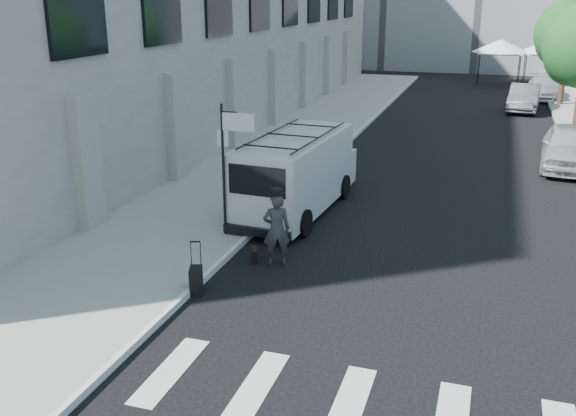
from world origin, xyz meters
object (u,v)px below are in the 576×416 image
Objects in this scene: cargo_van at (297,172)px; parked_car_b at (524,98)px; businessman at (277,229)px; parked_car_a at (569,147)px; briefcase at (254,255)px; suitcase at (196,280)px; parked_car_c at (544,88)px.

cargo_van is 1.40× the size of parked_car_b.
businessman is 0.41× the size of parked_car_b.
briefcase is at bearing -120.06° from parked_car_a.
parked_car_b is (-1.28, 12.71, -0.09)m from parked_car_a.
suitcase is 6.25m from cargo_van.
businessman reaches higher than parked_car_c.
briefcase is 4.23m from cargo_van.
parked_car_b is at bearing 48.39° from briefcase.
businessman is 14.18m from parked_car_a.
suitcase reaches higher than briefcase.
cargo_van reaches higher than briefcase.
cargo_van is 26.94m from parked_car_c.
businessman is at bearing -118.10° from parked_car_a.
cargo_van reaches higher than parked_car_a.
businessman is 0.38× the size of parked_car_c.
parked_car_b is at bearing 54.86° from suitcase.
briefcase is (-0.58, 0.00, -0.73)m from businessman.
cargo_van is 1.29× the size of parked_car_a.
businessman is 0.94m from briefcase.
suitcase is 0.19× the size of cargo_van.
cargo_van is (-0.75, 4.11, 0.29)m from businessman.
parked_car_a is at bearing -79.37° from parked_car_b.
parked_car_a reaches higher than briefcase.
parked_car_c is at bearing 48.57° from briefcase.
parked_car_b is (7.00, 20.62, -0.46)m from cargo_van.
parked_car_b is (6.84, 24.72, 0.56)m from briefcase.
cargo_van reaches higher than parked_car_c.
businessman is 0.37× the size of parked_car_a.
briefcase is 30.82m from parked_car_c.
briefcase is 14.51m from parked_car_a.
suitcase is at bearing -117.72° from parked_car_a.
businessman is 4.18m from cargo_van.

